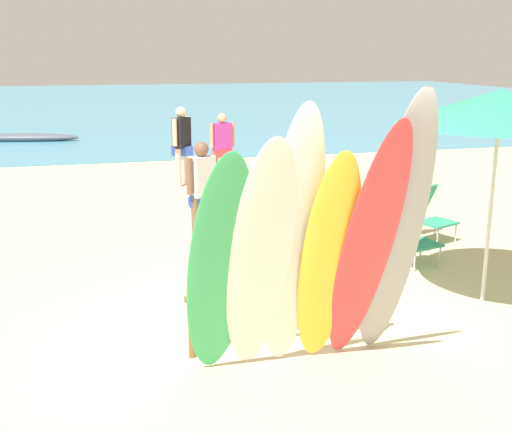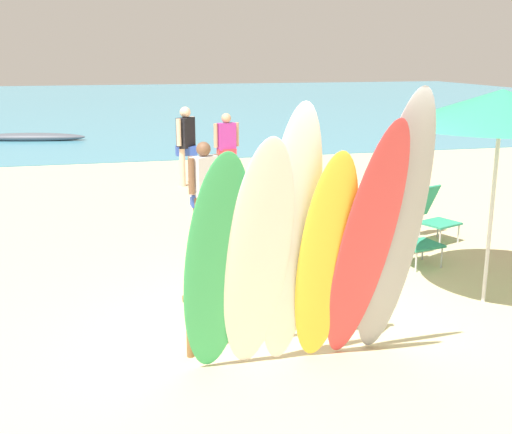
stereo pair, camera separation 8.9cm
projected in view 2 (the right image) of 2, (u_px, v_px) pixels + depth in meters
The scene contains 16 objects.
ground at pixel (156, 146), 19.35m from camera, with size 60.00×60.00×0.00m, color #D3BC8C.
ocean_water at pixel (129, 103), 35.43m from camera, with size 60.00×40.00×0.02m, color teal.
surfboard_rack at pixel (286, 302), 6.06m from camera, with size 1.97×0.07×0.61m.
surfboard_green_0 at pixel (217, 270), 5.19m from camera, with size 0.54×0.06×2.19m, color #38B266.
surfboard_white_1 at pixel (257, 262), 5.24m from camera, with size 0.55×0.07×2.29m, color white.
surfboard_white_2 at pixel (290, 244), 5.31m from camera, with size 0.48×0.08×2.49m, color white.
surfboard_yellow_3 at pixel (325, 263), 5.40m from camera, with size 0.48×0.07×2.15m, color yellow.
surfboard_red_4 at pixel (365, 249), 5.37m from camera, with size 0.49×0.06×2.45m, color #D13D42.
surfboard_grey_5 at pixel (393, 232), 5.46m from camera, with size 0.50×0.06×2.64m, color #999EA3.
beachgoer_by_water at pixel (186, 140), 13.41m from camera, with size 0.44×0.50×1.65m.
beachgoer_midbeach at pixel (226, 143), 13.60m from camera, with size 0.56×0.26×1.50m.
beachgoer_strolling at pixel (204, 186), 9.22m from camera, with size 0.49×0.38×1.52m.
beach_chair_red at pixel (431, 212), 9.58m from camera, with size 0.72×0.84×0.81m.
beach_chair_blue at pixel (412, 231), 8.54m from camera, with size 0.63×0.78×0.82m.
beach_umbrella at pixel (501, 108), 6.74m from camera, with size 2.20×2.20×2.38m.
distant_boat at pixel (32, 137), 20.29m from camera, with size 3.43×1.27×0.27m.
Camera 2 is at (-1.62, -5.44, 2.76)m, focal length 44.89 mm.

